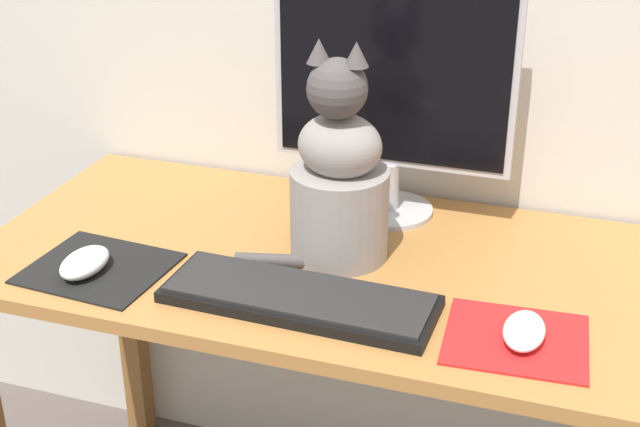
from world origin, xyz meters
TOP-DOWN VIEW (x-y plane):
  - desk at (0.00, 0.00)m, footprint 1.36×0.60m
  - monitor at (-0.01, 0.21)m, footprint 0.45×0.17m
  - keyboard at (-0.06, -0.16)m, footprint 0.44×0.16m
  - mousepad_left at (-0.42, -0.17)m, footprint 0.24×0.22m
  - mousepad_right at (0.28, -0.16)m, footprint 0.22×0.20m
  - computer_mouse_left at (-0.43, -0.19)m, footprint 0.07×0.11m
  - computer_mouse_right at (0.29, -0.16)m, footprint 0.06×0.11m
  - cat at (-0.05, 0.01)m, footprint 0.25×0.20m

SIDE VIEW (x-z plane):
  - desk at x=0.00m, z-range 0.26..0.98m
  - mousepad_left at x=-0.42m, z-range 0.73..0.73m
  - mousepad_right at x=0.28m, z-range 0.73..0.73m
  - keyboard at x=-0.06m, z-range 0.73..0.75m
  - computer_mouse_right at x=0.29m, z-range 0.73..0.76m
  - computer_mouse_left at x=-0.43m, z-range 0.73..0.77m
  - cat at x=-0.05m, z-range 0.68..1.06m
  - monitor at x=-0.01m, z-range 0.75..1.21m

